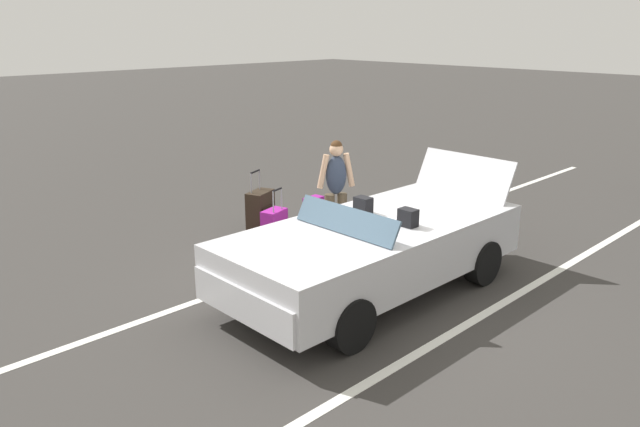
# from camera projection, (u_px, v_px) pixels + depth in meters

# --- Properties ---
(ground_plane) EXTENTS (80.00, 80.00, 0.00)m
(ground_plane) POSITION_uv_depth(u_px,v_px,m) (372.00, 292.00, 7.91)
(ground_plane) COLOR #383533
(lot_line_near) EXTENTS (18.00, 0.12, 0.01)m
(lot_line_near) POSITION_uv_depth(u_px,v_px,m) (301.00, 264.00, 8.83)
(lot_line_near) COLOR silver
(lot_line_near) RESTS_ON ground_plane
(lot_line_mid) EXTENTS (18.00, 0.12, 0.01)m
(lot_line_mid) POSITION_uv_depth(u_px,v_px,m) (462.00, 328.00, 6.99)
(lot_line_mid) COLOR silver
(lot_line_mid) RESTS_ON ground_plane
(convertible_car) EXTENTS (4.21, 1.87, 1.51)m
(convertible_car) POSITION_uv_depth(u_px,v_px,m) (363.00, 253.00, 7.61)
(convertible_car) COLOR silver
(convertible_car) RESTS_ON ground_plane
(suitcase_large_black) EXTENTS (0.55, 0.43, 1.07)m
(suitcase_large_black) POSITION_uv_depth(u_px,v_px,m) (261.00, 213.00, 9.96)
(suitcase_large_black) COLOR #2D2319
(suitcase_large_black) RESTS_ON ground_plane
(suitcase_medium_bright) EXTENTS (0.45, 0.35, 0.96)m
(suitcase_medium_bright) POSITION_uv_depth(u_px,v_px,m) (274.00, 229.00, 9.37)
(suitcase_medium_bright) COLOR #991E8C
(suitcase_medium_bright) RESTS_ON ground_plane
(suitcase_small_carryon) EXTENTS (0.36, 0.25, 0.50)m
(suitcase_small_carryon) POSITION_uv_depth(u_px,v_px,m) (314.00, 211.00, 10.49)
(suitcase_small_carryon) COLOR #991E8C
(suitcase_small_carryon) RESTS_ON ground_plane
(traveler_person) EXTENTS (0.57, 0.37, 1.65)m
(traveler_person) POSITION_uv_depth(u_px,v_px,m) (336.00, 187.00, 9.37)
(traveler_person) COLOR #4C3F2D
(traveler_person) RESTS_ON ground_plane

